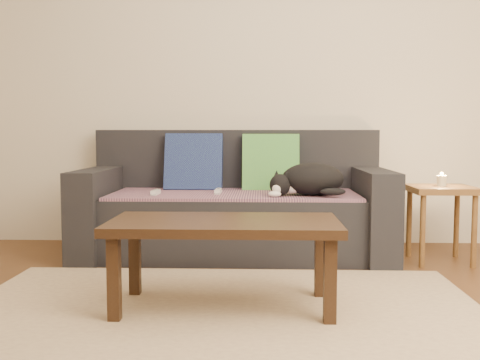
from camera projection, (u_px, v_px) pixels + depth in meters
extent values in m
plane|color=brown|center=(218.00, 331.00, 2.40)|extent=(4.50, 4.50, 0.00)
cube|color=beige|center=(237.00, 74.00, 4.29)|extent=(4.50, 0.04, 2.60)
cube|color=#232328|center=(234.00, 225.00, 3.88)|extent=(1.70, 0.78, 0.42)
cube|color=#232328|center=(237.00, 160.00, 4.24)|extent=(2.10, 0.18, 0.45)
cube|color=#232328|center=(98.00, 212.00, 3.91)|extent=(0.20, 0.90, 0.60)
cube|color=#232328|center=(373.00, 213.00, 3.84)|extent=(0.20, 0.90, 0.60)
cube|color=#43274A|center=(234.00, 194.00, 3.84)|extent=(1.66, 0.74, 0.02)
cube|color=navy|center=(194.00, 163.00, 4.09)|extent=(0.42, 0.22, 0.43)
cube|color=#0E5D5A|center=(271.00, 163.00, 4.07)|extent=(0.41, 0.17, 0.42)
ellipsoid|color=black|center=(313.00, 179.00, 3.67)|extent=(0.49, 0.43, 0.21)
sphere|color=black|center=(280.00, 185.00, 3.62)|extent=(0.18, 0.18, 0.14)
sphere|color=white|center=(277.00, 189.00, 3.57)|extent=(0.08, 0.08, 0.06)
ellipsoid|color=black|center=(333.00, 192.00, 3.52)|extent=(0.17, 0.11, 0.05)
cube|color=white|center=(156.00, 192.00, 3.71)|extent=(0.04, 0.15, 0.03)
cube|color=white|center=(218.00, 191.00, 3.78)|extent=(0.04, 0.15, 0.03)
cube|color=brown|center=(441.00, 189.00, 3.66)|extent=(0.40, 0.40, 0.04)
cylinder|color=brown|center=(423.00, 231.00, 3.52)|extent=(0.04, 0.04, 0.46)
cylinder|color=brown|center=(474.00, 232.00, 3.51)|extent=(0.04, 0.04, 0.46)
cylinder|color=brown|center=(409.00, 223.00, 3.84)|extent=(0.04, 0.04, 0.46)
cylinder|color=brown|center=(456.00, 223.00, 3.83)|extent=(0.04, 0.04, 0.46)
cylinder|color=beige|center=(442.00, 181.00, 3.65)|extent=(0.06, 0.06, 0.07)
sphere|color=#FFBF59|center=(442.00, 174.00, 3.65)|extent=(0.02, 0.02, 0.02)
cube|color=#C6AE88|center=(220.00, 318.00, 2.55)|extent=(2.50, 1.80, 0.01)
cube|color=#332113|center=(224.00, 225.00, 2.66)|extent=(1.09, 0.54, 0.04)
cube|color=#332113|center=(114.00, 280.00, 2.49)|extent=(0.05, 0.05, 0.39)
cube|color=#332113|center=(330.00, 282.00, 2.46)|extent=(0.05, 0.05, 0.39)
cube|color=#332113|center=(135.00, 259.00, 2.90)|extent=(0.05, 0.05, 0.39)
cube|color=#332113|center=(320.00, 261.00, 2.87)|extent=(0.05, 0.05, 0.39)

